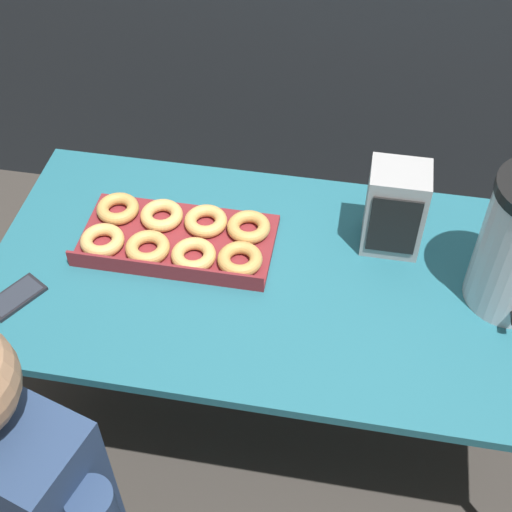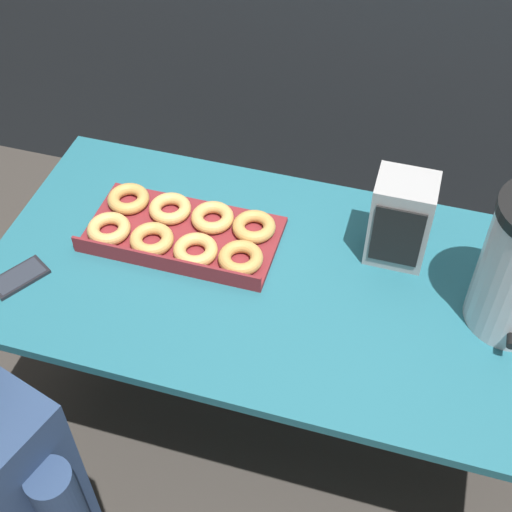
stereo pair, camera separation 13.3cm
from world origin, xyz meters
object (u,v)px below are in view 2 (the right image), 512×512
donut_box (182,231)px  cell_phone (19,277)px  space_heater (401,220)px  person_seated (11,502)px

donut_box → cell_phone: (-0.35, -0.26, -0.02)m
cell_phone → space_heater: bearing=52.5°
person_seated → space_heater: bearing=-112.2°
person_seated → donut_box: bearing=-83.2°
cell_phone → space_heater: 0.99m
cell_phone → space_heater: (0.91, 0.36, 0.12)m
donut_box → space_heater: 0.58m
donut_box → person_seated: size_ratio=0.41×
cell_phone → person_seated: 0.56m
donut_box → cell_phone: size_ratio=3.26×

